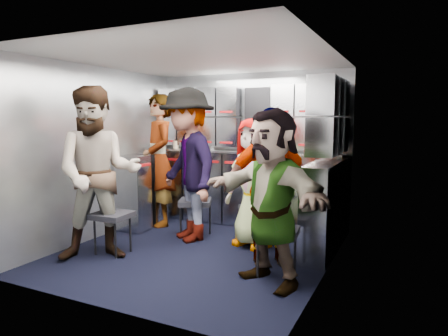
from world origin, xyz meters
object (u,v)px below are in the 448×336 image
at_px(jump_seat_mid_right, 274,225).
at_px(attendant_arc_e, 271,197).
at_px(jump_seat_near_left, 112,217).
at_px(attendant_arc_a, 99,174).
at_px(attendant_standing, 159,160).
at_px(jump_seat_center, 260,209).
at_px(attendant_arc_c, 254,183).
at_px(attendant_arc_d, 269,186).
at_px(jump_seat_near_right, 277,234).
at_px(attendant_arc_b, 187,165).
at_px(jump_seat_mid_left, 195,204).

relative_size(jump_seat_mid_right, attendant_arc_e, 0.25).
height_order(jump_seat_near_left, attendant_arc_a, attendant_arc_a).
bearing_deg(attendant_standing, jump_seat_center, 34.55).
height_order(attendant_arc_c, attendant_arc_d, attendant_arc_d).
height_order(jump_seat_near_right, attendant_arc_b, attendant_arc_b).
bearing_deg(attendant_standing, attendant_arc_b, 8.09).
height_order(jump_seat_near_left, attendant_arc_e, attendant_arc_e).
height_order(jump_seat_mid_left, jump_seat_mid_right, jump_seat_mid_left).
bearing_deg(attendant_arc_d, attendant_arc_a, 164.81).
bearing_deg(attendant_arc_a, jump_seat_near_right, -26.03).
xyz_separation_m(attendant_standing, attendant_arc_d, (1.85, -0.75, -0.11)).
bearing_deg(attendant_arc_c, jump_seat_mid_right, -22.01).
distance_m(jump_seat_near_left, attendant_arc_b, 1.06).
xyz_separation_m(attendant_arc_b, attendant_arc_c, (0.81, 0.13, -0.18)).
bearing_deg(attendant_arc_e, attendant_arc_c, 147.05).
bearing_deg(jump_seat_center, attendant_arc_d, -62.56).
height_order(jump_seat_center, attendant_arc_c, attendant_arc_c).
xyz_separation_m(attendant_arc_a, attendant_arc_c, (1.29, 1.10, -0.16)).
height_order(jump_seat_center, attendant_standing, attendant_standing).
xyz_separation_m(jump_seat_center, attendant_standing, (-1.53, 0.12, 0.51)).
distance_m(attendant_arc_a, attendant_arc_d, 1.75).
height_order(jump_seat_near_left, attendant_standing, attendant_standing).
relative_size(attendant_arc_d, attendant_arc_e, 1.01).
distance_m(jump_seat_near_left, jump_seat_near_right, 1.82).
relative_size(jump_seat_near_left, jump_seat_center, 0.95).
height_order(attendant_arc_c, attendant_arc_e, attendant_arc_e).
xyz_separation_m(jump_seat_mid_right, attendant_standing, (-1.85, 0.57, 0.55)).
xyz_separation_m(attendant_arc_a, attendant_arc_b, (0.48, 0.98, 0.01)).
relative_size(attendant_arc_c, attendant_arc_e, 0.94).
relative_size(jump_seat_center, jump_seat_near_right, 1.05).
height_order(attendant_arc_a, attendant_arc_e, attendant_arc_a).
distance_m(jump_seat_center, attendant_arc_b, 1.02).
height_order(jump_seat_mid_left, jump_seat_near_right, jump_seat_mid_left).
height_order(jump_seat_mid_right, attendant_standing, attendant_standing).
bearing_deg(attendant_arc_d, attendant_arc_e, -105.44).
xyz_separation_m(jump_seat_mid_left, jump_seat_mid_right, (1.14, -0.32, -0.05)).
distance_m(jump_seat_near_right, attendant_arc_d, 0.53).
bearing_deg(attendant_standing, jump_seat_mid_right, 21.98).
distance_m(jump_seat_near_right, attendant_arc_a, 1.91).
xyz_separation_m(jump_seat_mid_left, attendant_arc_d, (1.14, -0.50, 0.39)).
height_order(jump_seat_mid_right, attendant_arc_b, attendant_arc_b).
bearing_deg(attendant_standing, jump_seat_near_right, 11.76).
relative_size(jump_seat_near_left, jump_seat_near_right, 1.00).
relative_size(jump_seat_mid_left, jump_seat_near_right, 1.10).
bearing_deg(jump_seat_mid_left, attendant_arc_a, -112.53).
bearing_deg(jump_seat_near_left, attendant_arc_b, 58.95).
bearing_deg(jump_seat_mid_left, attendant_arc_e, -36.64).
bearing_deg(attendant_arc_a, attendant_arc_b, 27.06).
bearing_deg(attendant_arc_c, attendant_arc_a, -122.02).
relative_size(attendant_arc_a, attendant_arc_d, 1.14).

